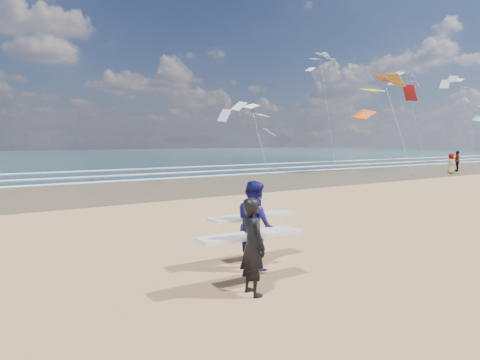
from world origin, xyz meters
TOP-DOWN VIEW (x-y plane):
  - wet_sand_strip at (20.00, 18.00)m, footprint 220.00×12.00m
  - ocean at (20.00, 72.00)m, footprint 220.00×100.00m
  - foam_breakers at (20.00, 28.10)m, footprint 220.00×11.70m
  - surfer_near at (-0.50, -0.38)m, footprint 2.21×0.99m
  - surfer_far at (0.51, 0.94)m, footprint 2.22×1.21m
  - beachgoer_0 at (30.47, 13.55)m, footprint 1.02×0.99m
  - beachgoer_1 at (33.76, 14.87)m, footprint 1.17×1.05m
  - kite_0 at (26.56, 16.99)m, footprint 8.02×4.98m
  - kite_1 at (18.16, 25.16)m, footprint 6.25×4.79m
  - kite_2 at (43.50, 26.39)m, footprint 5.65×4.72m
  - kite_4 at (56.84, 26.98)m, footprint 6.89×4.86m
  - kite_5 at (35.65, 33.76)m, footprint 5.40×4.69m

SIDE VIEW (x-z plane):
  - wet_sand_strip at x=20.00m, z-range 0.00..0.01m
  - ocean at x=20.00m, z-range 0.00..0.02m
  - foam_breakers at x=20.00m, z-range 0.02..0.08m
  - beachgoer_0 at x=30.47m, z-range 0.00..1.77m
  - surfer_near at x=-0.50m, z-range 0.02..1.88m
  - beachgoer_1 at x=33.76m, z-range 0.00..1.90m
  - surfer_far at x=0.51m, z-range 0.01..2.02m
  - kite_1 at x=18.16m, z-range 0.54..7.86m
  - kite_0 at x=26.56m, z-range 1.26..11.13m
  - kite_2 at x=43.50m, z-range 0.57..13.48m
  - kite_4 at x=56.84m, z-range 1.10..14.16m
  - kite_5 at x=35.65m, z-range 0.51..15.83m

